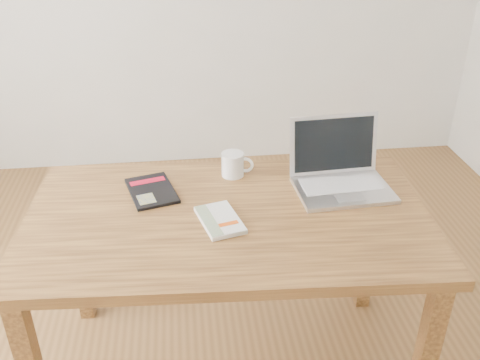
{
  "coord_description": "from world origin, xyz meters",
  "views": [
    {
      "loc": [
        -0.0,
        -1.48,
        1.76
      ],
      "look_at": [
        0.19,
        0.14,
        0.85
      ],
      "focal_mm": 40.0,
      "sensor_mm": 36.0,
      "label": 1
    }
  ],
  "objects": [
    {
      "name": "laptop",
      "position": [
        0.58,
        0.24,
        0.8
      ],
      "size": [
        0.36,
        0.31,
        0.24
      ],
      "rotation": [
        0.0,
        0.0,
        0.06
      ],
      "color": "silver",
      "rests_on": "desk"
    },
    {
      "name": "desk",
      "position": [
        0.14,
        0.08,
        0.66
      ],
      "size": [
        1.45,
        0.88,
        0.75
      ],
      "rotation": [
        0.0,
        0.0,
        -0.06
      ],
      "color": "brown",
      "rests_on": "ground"
    },
    {
      "name": "white_guidebook",
      "position": [
        0.1,
        0.04,
        0.76
      ],
      "size": [
        0.17,
        0.23,
        0.02
      ],
      "rotation": [
        0.0,
        0.0,
        0.26
      ],
      "color": "beige",
      "rests_on": "desk"
    },
    {
      "name": "room",
      "position": [
        -0.07,
        0.0,
        1.36
      ],
      "size": [
        4.04,
        4.04,
        2.7
      ],
      "color": "brown",
      "rests_on": "ground"
    },
    {
      "name": "black_guidebook",
      "position": [
        -0.13,
        0.27,
        0.76
      ],
      "size": [
        0.21,
        0.27,
        0.01
      ],
      "rotation": [
        0.0,
        0.0,
        0.27
      ],
      "color": "black",
      "rests_on": "desk"
    },
    {
      "name": "coffee_mug",
      "position": [
        0.19,
        0.36,
        0.8
      ],
      "size": [
        0.13,
        0.09,
        0.09
      ],
      "rotation": [
        0.0,
        0.0,
        -0.21
      ],
      "color": "white",
      "rests_on": "desk"
    }
  ]
}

